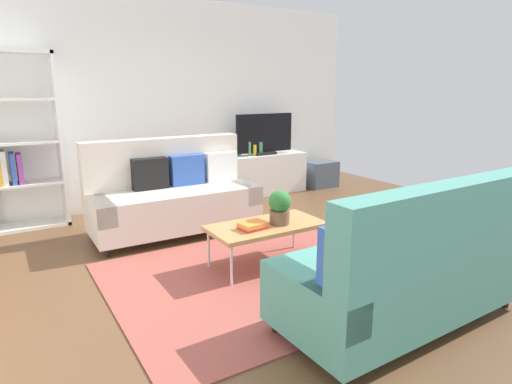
{
  "coord_description": "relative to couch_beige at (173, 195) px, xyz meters",
  "views": [
    {
      "loc": [
        -2.16,
        -3.34,
        1.7
      ],
      "look_at": [
        0.06,
        0.32,
        0.65
      ],
      "focal_mm": 30.46,
      "sensor_mm": 36.0,
      "label": 1
    }
  ],
  "objects": [
    {
      "name": "table_book_1",
      "position": [
        0.21,
        -1.47,
        0.01
      ],
      "size": [
        0.26,
        0.21,
        0.04
      ],
      "primitive_type": "cube",
      "rotation": [
        0.0,
        0.0,
        0.15
      ],
      "color": "orange",
      "rests_on": "table_book_0"
    },
    {
      "name": "storage_trunk",
      "position": [
        3.03,
        0.97,
        -0.23
      ],
      "size": [
        0.52,
        0.4,
        0.44
      ],
      "primitive_type": "cube",
      "color": "#4C5666",
      "rests_on": "ground_plane"
    },
    {
      "name": "tv",
      "position": [
        1.93,
        1.05,
        0.5
      ],
      "size": [
        1.0,
        0.2,
        0.64
      ],
      "color": "black",
      "rests_on": "tv_console"
    },
    {
      "name": "tv_console",
      "position": [
        1.93,
        1.07,
        -0.13
      ],
      "size": [
        1.4,
        0.44,
        0.64
      ],
      "primitive_type": "cube",
      "color": "silver",
      "rests_on": "ground_plane"
    },
    {
      "name": "wall_far",
      "position": [
        0.43,
        1.41,
        1.0
      ],
      "size": [
        6.4,
        0.12,
        2.9
      ],
      "primitive_type": "cube",
      "color": "white",
      "rests_on": "ground_plane"
    },
    {
      "name": "potted_plant",
      "position": [
        0.5,
        -1.47,
        0.14
      ],
      "size": [
        0.21,
        0.21,
        0.32
      ],
      "color": "brown",
      "rests_on": "coffee_table"
    },
    {
      "name": "ground_plane",
      "position": [
        0.43,
        -1.39,
        -0.45
      ],
      "size": [
        7.68,
        7.68,
        0.0
      ],
      "primitive_type": "plane",
      "color": "brown"
    },
    {
      "name": "coffee_table",
      "position": [
        0.39,
        -1.42,
        -0.06
      ],
      "size": [
        1.1,
        0.56,
        0.42
      ],
      "color": "#B7844C",
      "rests_on": "ground_plane"
    },
    {
      "name": "bottle_0",
      "position": [
        1.65,
        1.03,
        0.3
      ],
      "size": [
        0.04,
        0.04,
        0.22
      ],
      "primitive_type": "cylinder",
      "color": "#3F8C4C",
      "rests_on": "tv_console"
    },
    {
      "name": "bookshelf",
      "position": [
        -1.61,
        1.09,
        0.53
      ],
      "size": [
        1.1,
        0.36,
        2.1
      ],
      "color": "white",
      "rests_on": "ground_plane"
    },
    {
      "name": "area_rug",
      "position": [
        0.34,
        -1.62,
        -0.45
      ],
      "size": [
        2.9,
        2.2,
        0.01
      ],
      "primitive_type": "cube",
      "color": "#9E4C42",
      "rests_on": "ground_plane"
    },
    {
      "name": "vase_1",
      "position": [
        1.5,
        1.12,
        0.26
      ],
      "size": [
        0.09,
        0.09,
        0.14
      ],
      "primitive_type": "cylinder",
      "color": "#33B29E",
      "rests_on": "tv_console"
    },
    {
      "name": "bottle_2",
      "position": [
        1.85,
        1.03,
        0.29
      ],
      "size": [
        0.06,
        0.06,
        0.21
      ],
      "primitive_type": "cylinder",
      "color": "#3F8C4C",
      "rests_on": "tv_console"
    },
    {
      "name": "couch_beige",
      "position": [
        0.0,
        0.0,
        0.0
      ],
      "size": [
        1.91,
        0.86,
        1.1
      ],
      "rotation": [
        0.0,
        0.0,
        3.13
      ],
      "color": "beige",
      "rests_on": "ground_plane"
    },
    {
      "name": "vase_0",
      "position": [
        1.35,
        1.12,
        0.27
      ],
      "size": [
        0.08,
        0.08,
        0.17
      ],
      "primitive_type": "cylinder",
      "color": "#4C72B2",
      "rests_on": "tv_console"
    },
    {
      "name": "couch_green",
      "position": [
        0.67,
        -2.84,
        -0.01
      ],
      "size": [
        1.92,
        0.89,
        1.1
      ],
      "rotation": [
        0.0,
        0.0,
        0.02
      ],
      "color": "teal",
      "rests_on": "ground_plane"
    },
    {
      "name": "bottle_1",
      "position": [
        1.74,
        1.03,
        0.27
      ],
      "size": [
        0.06,
        0.06,
        0.17
      ],
      "primitive_type": "cylinder",
      "color": "gold",
      "rests_on": "tv_console"
    },
    {
      "name": "table_book_0",
      "position": [
        0.21,
        -1.47,
        -0.02
      ],
      "size": [
        0.25,
        0.2,
        0.03
      ],
      "primitive_type": "cube",
      "rotation": [
        0.0,
        0.0,
        0.07
      ],
      "color": "red",
      "rests_on": "coffee_table"
    }
  ]
}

